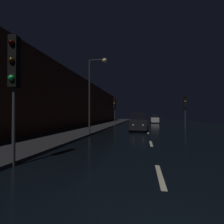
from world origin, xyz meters
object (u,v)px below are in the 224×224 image
object	(u,v)px
traffic_light_near_left	(14,72)
car_approaching_headlights	(139,122)
streetlamp_overhead	(95,84)
traffic_light_far_right	(185,104)
car_distant_taillights	(155,119)
traffic_light_far_left	(115,105)

from	to	relation	value
traffic_light_near_left	car_approaching_headlights	xyz separation A→B (m)	(4.18, 14.80, -2.47)
traffic_light_near_left	streetlamp_overhead	size ratio (longest dim) A/B	0.69
traffic_light_near_left	car_approaching_headlights	distance (m)	15.58
traffic_light_far_right	traffic_light_near_left	xyz separation A→B (m)	(-10.27, -19.01, 0.18)
streetlamp_overhead	car_distant_taillights	distance (m)	26.45
traffic_light_near_left	car_distant_taillights	size ratio (longest dim) A/B	1.20
traffic_light_far_left	streetlamp_overhead	world-z (taller)	streetlamp_overhead
traffic_light_far_left	traffic_light_near_left	xyz separation A→B (m)	(-0.09, -22.53, 0.07)
car_approaching_headlights	traffic_light_near_left	bearing A→B (deg)	-15.76
traffic_light_far_right	streetlamp_overhead	distance (m)	13.78
car_approaching_headlights	traffic_light_far_left	bearing A→B (deg)	-152.15
traffic_light_far_right	traffic_light_far_left	bearing A→B (deg)	-106.94
traffic_light_far_right	car_distant_taillights	size ratio (longest dim) A/B	1.14
traffic_light_near_left	car_distant_taillights	distance (m)	35.62
car_approaching_headlights	car_distant_taillights	size ratio (longest dim) A/B	1.09
car_approaching_headlights	traffic_light_far_right	bearing A→B (deg)	124.63
car_approaching_headlights	streetlamp_overhead	bearing A→B (deg)	-35.83
traffic_light_far_right	car_approaching_headlights	bearing A→B (deg)	-53.20
traffic_light_far_left	car_distant_taillights	size ratio (longest dim) A/B	1.18
traffic_light_far_left	car_distant_taillights	bearing A→B (deg)	158.68
car_approaching_headlights	car_distant_taillights	xyz separation A→B (m)	(3.12, 19.97, -0.08)
traffic_light_far_right	car_approaching_headlights	size ratio (longest dim) A/B	1.05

